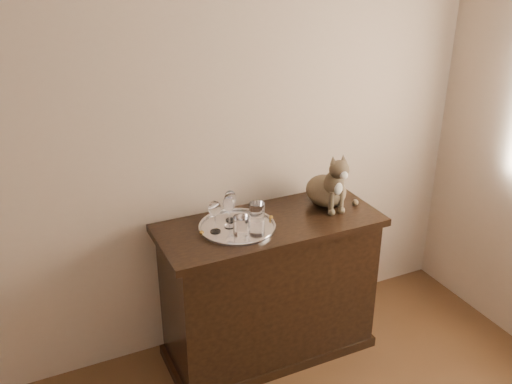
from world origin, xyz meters
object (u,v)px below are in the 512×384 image
Objects in this scene: sideboard at (269,289)px; tray at (237,227)px; tumbler_b at (241,225)px; tumbler_c at (257,211)px; wine_glass_d at (229,212)px; wine_glass_b at (230,206)px; cat at (327,177)px; wine_glass_c at (215,217)px.

tray is (-0.18, 0.01, 0.43)m from sideboard.
tumbler_c is (0.14, 0.11, -0.00)m from tumbler_b.
wine_glass_d reaches higher than sideboard.
wine_glass_b is 0.07m from wine_glass_d.
tray is at bearing -165.59° from tumbler_c.
wine_glass_b is at bearing 91.95° from tray.
tumbler_b is 0.28× the size of cat.
wine_glass_c reaches higher than tray.
cat is (0.68, 0.05, 0.07)m from wine_glass_c.
tray is 2.32× the size of wine_glass_c.
wine_glass_d is at bearing 13.96° from wine_glass_c.
tumbler_c is (0.16, 0.01, -0.04)m from wine_glass_d.
tray reaches higher than sideboard.
wine_glass_b is 0.52× the size of cat.
sideboard is 3.00× the size of tray.
cat reaches higher than wine_glass_d.
wine_glass_c is at bearing 178.47° from sideboard.
tray is at bearing 0.68° from wine_glass_c.
tray is 0.12m from wine_glass_b.
wine_glass_b is at bearing 61.39° from wine_glass_d.
wine_glass_c is 0.69m from cat.
tumbler_b is at bearing -92.39° from wine_glass_b.
cat is at bearing 12.43° from tumbler_b.
wine_glass_d is (-0.03, -0.06, -0.00)m from wine_glass_b.
wine_glass_c is at bearing 147.08° from tumbler_b.
wine_glass_c reaches higher than tumbler_b.
cat is (0.57, 0.13, 0.11)m from tumbler_b.
cat is (0.38, 0.06, 0.59)m from sideboard.
sideboard is 12.88× the size of tumbler_c.
wine_glass_b and wine_glass_c have the same top height.
wine_glass_d is at bearing 172.32° from sideboard.
tumbler_b is at bearing -97.06° from tray.
tray is at bearing -172.15° from cat.
sideboard is at bearing -37.46° from tumbler_c.
wine_glass_b reaches higher than sideboard.
wine_glass_c is 1.85× the size of tumbler_b.
wine_glass_d is 0.11m from tumbler_b.
sideboard is 6.97× the size of wine_glass_c.
wine_glass_c reaches higher than sideboard.
wine_glass_b is 1.00× the size of wine_glass_c.
wine_glass_d is at bearing -175.49° from tumbler_c.
cat is (0.60, 0.03, 0.07)m from wine_glass_d.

